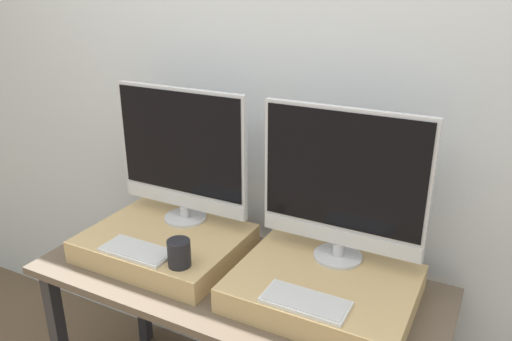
# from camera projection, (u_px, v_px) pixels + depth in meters

# --- Properties ---
(wall_back) EXTENTS (8.00, 0.04, 2.60)m
(wall_back) POSITION_uv_depth(u_px,v_px,m) (282.00, 107.00, 1.95)
(wall_back) COLOR silver
(wall_back) RESTS_ON ground_plane
(workbench) EXTENTS (1.51, 0.63, 0.74)m
(workbench) POSITION_uv_depth(u_px,v_px,m) (236.00, 298.00, 1.87)
(workbench) COLOR brown
(workbench) RESTS_ON ground_plane
(wooden_riser_left) EXTENTS (0.60, 0.48, 0.09)m
(wooden_riser_left) POSITION_uv_depth(u_px,v_px,m) (166.00, 243.00, 1.98)
(wooden_riser_left) COLOR tan
(wooden_riser_left) RESTS_ON workbench
(monitor_left) EXTENTS (0.58, 0.17, 0.55)m
(monitor_left) POSITION_uv_depth(u_px,v_px,m) (182.00, 153.00, 1.98)
(monitor_left) COLOR silver
(monitor_left) RESTS_ON wooden_riser_left
(keyboard_left) EXTENTS (0.27, 0.13, 0.01)m
(keyboard_left) POSITION_uv_depth(u_px,v_px,m) (137.00, 251.00, 1.83)
(keyboard_left) COLOR silver
(keyboard_left) RESTS_ON wooden_riser_left
(mug) EXTENTS (0.08, 0.08, 0.10)m
(mug) POSITION_uv_depth(u_px,v_px,m) (179.00, 253.00, 1.73)
(mug) COLOR black
(mug) RESTS_ON wooden_riser_left
(wooden_riser_right) EXTENTS (0.60, 0.48, 0.09)m
(wooden_riser_right) POSITION_uv_depth(u_px,v_px,m) (323.00, 288.00, 1.70)
(wooden_riser_right) COLOR tan
(wooden_riser_right) RESTS_ON workbench
(monitor_right) EXTENTS (0.58, 0.17, 0.55)m
(monitor_right) POSITION_uv_depth(u_px,v_px,m) (343.00, 183.00, 1.69)
(monitor_right) COLOR silver
(monitor_right) RESTS_ON wooden_riser_right
(keyboard_right) EXTENTS (0.27, 0.13, 0.01)m
(keyboard_right) POSITION_uv_depth(u_px,v_px,m) (305.00, 302.00, 1.54)
(keyboard_right) COLOR silver
(keyboard_right) RESTS_ON wooden_riser_right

